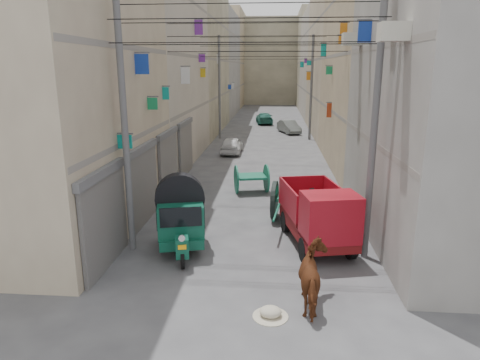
# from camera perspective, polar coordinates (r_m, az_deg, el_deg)

# --- Properties ---
(building_row_left) EXTENTS (8.00, 62.00, 14.00)m
(building_row_left) POSITION_cam_1_polar(r_m,az_deg,el_deg) (41.33, -7.97, 15.84)
(building_row_left) COLOR #BCAC8E
(building_row_left) RESTS_ON ground
(building_row_right) EXTENTS (8.00, 62.00, 14.00)m
(building_row_right) POSITION_cam_1_polar(r_m,az_deg,el_deg) (41.02, 15.29, 15.49)
(building_row_right) COLOR gray
(building_row_right) RESTS_ON ground
(end_cap_building) EXTENTS (22.00, 10.00, 13.00)m
(end_cap_building) POSITION_cam_1_polar(r_m,az_deg,el_deg) (72.26, 4.14, 15.43)
(end_cap_building) COLOR #B7AC90
(end_cap_building) RESTS_ON ground
(shutters_left) EXTENTS (0.18, 14.40, 2.88)m
(shutters_left) POSITION_cam_1_polar(r_m,az_deg,el_deg) (17.75, -10.93, 1.24)
(shutters_left) COLOR #47474B
(shutters_left) RESTS_ON ground
(signboards) EXTENTS (8.22, 40.52, 5.67)m
(signboards) POSITION_cam_1_polar(r_m,az_deg,el_deg) (28.00, 3.00, 10.36)
(signboards) COLOR #0D8F84
(signboards) RESTS_ON ground
(ac_units) EXTENTS (0.70, 6.55, 3.35)m
(ac_units) POSITION_cam_1_polar(r_m,az_deg,el_deg) (14.33, 17.31, 21.67)
(ac_units) COLOR beige
(ac_units) RESTS_ON ground
(utility_poles) EXTENTS (7.40, 22.20, 8.00)m
(utility_poles) POSITION_cam_1_polar(r_m,az_deg,el_deg) (23.31, 2.69, 10.89)
(utility_poles) COLOR #575759
(utility_poles) RESTS_ON ground
(overhead_cables) EXTENTS (7.40, 22.52, 1.12)m
(overhead_cables) POSITION_cam_1_polar(r_m,az_deg,el_deg) (20.70, 2.52, 18.08)
(overhead_cables) COLOR black
(overhead_cables) RESTS_ON ground
(auto_rickshaw) EXTENTS (1.92, 2.75, 1.87)m
(auto_rickshaw) POSITION_cam_1_polar(r_m,az_deg,el_deg) (13.41, -7.94, -4.79)
(auto_rickshaw) COLOR black
(auto_rickshaw) RESTS_ON ground
(tonga_cart) EXTENTS (1.68, 3.38, 1.47)m
(tonga_cart) POSITION_cam_1_polar(r_m,az_deg,el_deg) (16.02, 7.05, -2.77)
(tonga_cart) COLOR black
(tonga_cart) RESTS_ON ground
(mini_truck) EXTENTS (2.35, 3.91, 2.05)m
(mini_truck) POSITION_cam_1_polar(r_m,az_deg,el_deg) (13.55, 10.69, -5.23)
(mini_truck) COLOR black
(mini_truck) RESTS_ON ground
(second_cart) EXTENTS (1.71, 1.59, 1.29)m
(second_cart) POSITION_cam_1_polar(r_m,az_deg,el_deg) (19.48, 1.53, 0.27)
(second_cart) COLOR #166046
(second_cart) RESTS_ON ground
(feed_sack) EXTENTS (0.51, 0.41, 0.26)m
(feed_sack) POSITION_cam_1_polar(r_m,az_deg,el_deg) (10.28, 4.09, -17.11)
(feed_sack) COLOR #BDB59C
(feed_sack) RESTS_ON ground
(horse) EXTENTS (0.90, 1.80, 1.49)m
(horse) POSITION_cam_1_polar(r_m,az_deg,el_deg) (10.50, 10.07, -12.76)
(horse) COLOR brown
(horse) RESTS_ON ground
(distant_car_white) EXTENTS (1.34, 3.25, 1.10)m
(distant_car_white) POSITION_cam_1_polar(r_m,az_deg,el_deg) (28.65, -1.10, 4.67)
(distant_car_white) COLOR silver
(distant_car_white) RESTS_ON ground
(distant_car_grey) EXTENTS (2.17, 3.53, 1.10)m
(distant_car_grey) POSITION_cam_1_polar(r_m,az_deg,el_deg) (37.92, 6.54, 7.05)
(distant_car_grey) COLOR #545855
(distant_car_grey) RESTS_ON ground
(distant_car_green) EXTENTS (1.97, 3.98, 1.11)m
(distant_car_green) POSITION_cam_1_polar(r_m,az_deg,el_deg) (44.31, 3.25, 8.22)
(distant_car_green) COLOR #226555
(distant_car_green) RESTS_ON ground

